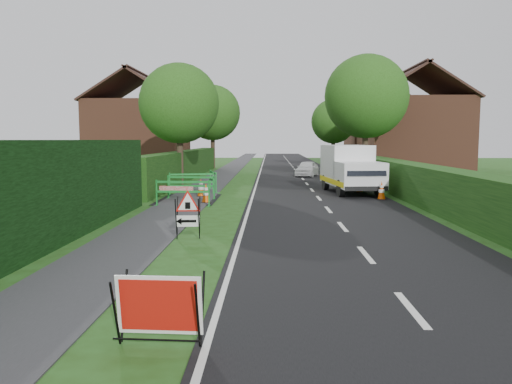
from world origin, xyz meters
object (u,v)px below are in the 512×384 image
object	(u,v)px
works_van	(350,168)
hatchback_car	(307,169)
triangle_sign	(187,211)
red_rect_sign	(159,306)

from	to	relation	value
works_van	hatchback_car	distance (m)	10.78
triangle_sign	hatchback_car	bearing A→B (deg)	73.88
hatchback_car	red_rect_sign	bearing A→B (deg)	-82.67
triangle_sign	hatchback_car	world-z (taller)	same
triangle_sign	hatchback_car	distance (m)	22.43
works_van	hatchback_car	bearing A→B (deg)	90.38
red_rect_sign	triangle_sign	world-z (taller)	triangle_sign
triangle_sign	red_rect_sign	bearing A→B (deg)	-87.56
red_rect_sign	triangle_sign	size ratio (longest dim) A/B	1.01
red_rect_sign	hatchback_car	bearing A→B (deg)	84.91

